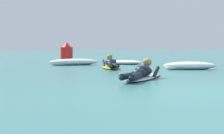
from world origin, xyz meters
name	(u,v)px	position (x,y,z in m)	size (l,w,h in m)	color
ground_plane	(121,65)	(0.00, 10.00, 0.00)	(120.00, 120.00, 0.00)	#387A75
surfer_near	(142,74)	(-0.62, 2.64, 0.14)	(1.53, 2.45, 0.54)	silver
surfer_far	(111,65)	(-0.77, 7.39, 0.13)	(0.67, 2.65, 0.55)	yellow
whitewater_front	(126,62)	(0.23, 10.28, 0.09)	(1.59, 1.11, 0.19)	white
whitewater_mid_left	(74,62)	(-2.01, 9.90, 0.13)	(2.23, 1.16, 0.27)	white
whitewater_mid_right	(190,66)	(1.80, 6.32, 0.13)	(1.85, 0.84, 0.27)	white
channel_marker_buoy	(67,55)	(-2.30, 12.48, 0.39)	(0.62, 0.62, 0.99)	red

